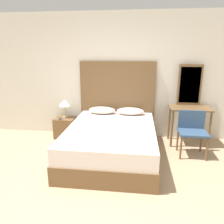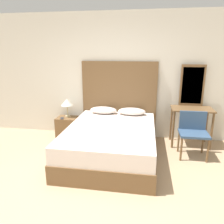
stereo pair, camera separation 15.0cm
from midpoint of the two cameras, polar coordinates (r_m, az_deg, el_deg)
name	(u,v)px [view 2 (the right image)]	position (r m, az deg, el deg)	size (l,w,h in m)	color
ground_plane	(86,204)	(3.06, -5.19, -22.74)	(16.00, 16.00, 0.00)	tan
wall_back	(115,77)	(4.88, 1.70, 9.21)	(10.00, 0.06, 2.70)	silver
bed	(111,142)	(4.03, 0.83, -7.88)	(1.57, 2.10, 0.58)	brown
headboard	(119,100)	(4.87, 2.71, 3.16)	(1.65, 0.05, 1.69)	brown
pillow_left	(103,110)	(4.74, -1.35, 0.48)	(0.58, 0.31, 0.15)	silver
pillow_right	(132,111)	(4.67, 6.11, 0.16)	(0.58, 0.31, 0.15)	silver
phone_on_bed	(115,123)	(4.11, 1.87, -2.93)	(0.15, 0.16, 0.01)	#B7B7BC
nightstand	(67,127)	(5.08, -10.77, -3.84)	(0.45, 0.37, 0.45)	brown
table_lamp	(67,103)	(4.99, -10.83, 2.42)	(0.27, 0.27, 0.41)	tan
phone_on_nightstand	(62,118)	(4.95, -12.08, -1.61)	(0.12, 0.16, 0.01)	#232328
vanity_desk	(191,116)	(4.73, 20.89, -0.93)	(0.81, 0.50, 0.79)	brown
vanity_mirror	(192,86)	(4.83, 21.05, 6.47)	(0.48, 0.03, 0.85)	brown
chair	(193,130)	(4.31, 21.38, -4.43)	(0.51, 0.43, 0.82)	#334C6B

